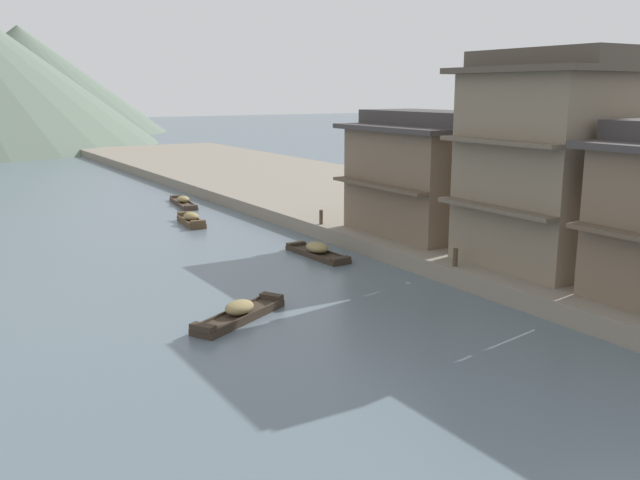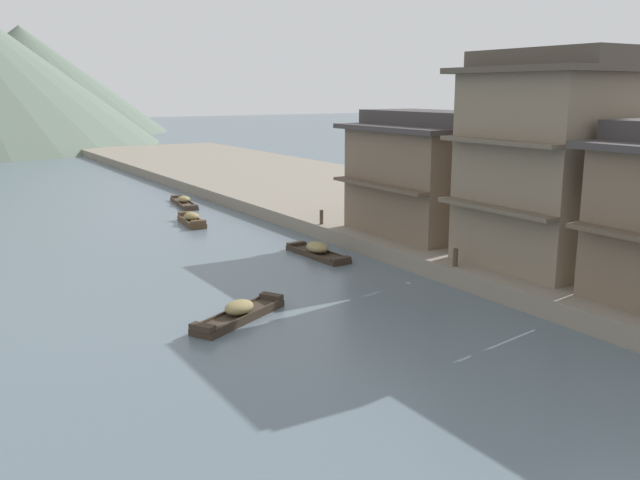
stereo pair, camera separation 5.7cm
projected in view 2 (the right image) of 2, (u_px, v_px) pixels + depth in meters
The scene contains 10 objects.
riverbank_right at pixel (401, 207), 45.37m from camera, with size 18.00×110.00×0.77m, color gray.
boat_moored_nearest at pixel (184, 202), 48.36m from camera, with size 1.65×5.21×0.66m.
boat_moored_second at pixel (239, 313), 24.14m from camera, with size 4.24×2.90×0.71m.
boat_moored_third at pixel (192, 220), 41.42m from camera, with size 1.35×3.60×0.74m.
boat_moored_far at pixel (317, 251), 33.41m from camera, with size 1.28×4.32×0.72m.
house_waterfront_second at pixel (540, 162), 27.81m from camera, with size 5.41×6.73×8.74m.
house_waterfront_tall at pixel (430, 173), 35.01m from camera, with size 7.08×7.88×6.14m.
mooring_post_dock_mid at pixel (455, 257), 28.42m from camera, with size 0.20×0.20×0.75m, color #473828.
mooring_post_dock_far at pixel (321, 217), 37.38m from camera, with size 0.20×0.20×0.78m, color #473828.
hill_far_west at pixel (23, 80), 128.19m from camera, with size 51.93×51.93×19.65m, color #5B6B5B.
Camera 2 is at (-10.89, -5.61, 7.91)m, focal length 38.60 mm.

